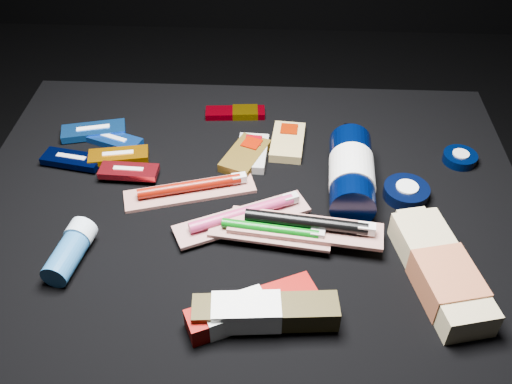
{
  "coord_description": "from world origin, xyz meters",
  "views": [
    {
      "loc": [
        0.05,
        -0.72,
        1.08
      ],
      "look_at": [
        0.01,
        0.01,
        0.42
      ],
      "focal_mm": 40.0,
      "sensor_mm": 36.0,
      "label": 1
    }
  ],
  "objects_px": {
    "deodorant_stick": "(70,251)",
    "toothpaste_carton_red": "(246,310)",
    "bodywash_bottle": "(441,273)",
    "lotion_bottle": "(351,173)"
  },
  "relations": [
    {
      "from": "lotion_bottle",
      "to": "bodywash_bottle",
      "type": "height_order",
      "value": "lotion_bottle"
    },
    {
      "from": "lotion_bottle",
      "to": "bodywash_bottle",
      "type": "xyz_separation_m",
      "value": [
        0.12,
        -0.21,
        -0.02
      ]
    },
    {
      "from": "lotion_bottle",
      "to": "bodywash_bottle",
      "type": "bearing_deg",
      "value": -57.44
    },
    {
      "from": "lotion_bottle",
      "to": "bodywash_bottle",
      "type": "relative_size",
      "value": 1.03
    },
    {
      "from": "lotion_bottle",
      "to": "toothpaste_carton_red",
      "type": "xyz_separation_m",
      "value": [
        -0.17,
        -0.28,
        -0.02
      ]
    },
    {
      "from": "bodywash_bottle",
      "to": "lotion_bottle",
      "type": "bearing_deg",
      "value": 106.2
    },
    {
      "from": "lotion_bottle",
      "to": "toothpaste_carton_red",
      "type": "relative_size",
      "value": 1.31
    },
    {
      "from": "toothpaste_carton_red",
      "to": "bodywash_bottle",
      "type": "bearing_deg",
      "value": -9.63
    },
    {
      "from": "deodorant_stick",
      "to": "lotion_bottle",
      "type": "bearing_deg",
      "value": 32.63
    },
    {
      "from": "deodorant_stick",
      "to": "toothpaste_carton_red",
      "type": "distance_m",
      "value": 0.29
    }
  ]
}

